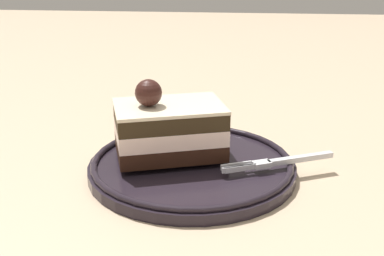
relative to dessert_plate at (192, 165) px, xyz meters
name	(u,v)px	position (x,y,z in m)	size (l,w,h in m)	color
ground_plane	(221,186)	(0.03, -0.02, -0.01)	(2.40, 2.40, 0.00)	tan
dessert_plate	(192,165)	(0.00, 0.00, 0.00)	(0.19, 0.19, 0.02)	black
cake_slice	(169,128)	(-0.02, 0.01, 0.03)	(0.12, 0.09, 0.07)	black
fork	(276,162)	(0.08, -0.01, 0.01)	(0.10, 0.05, 0.00)	silver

